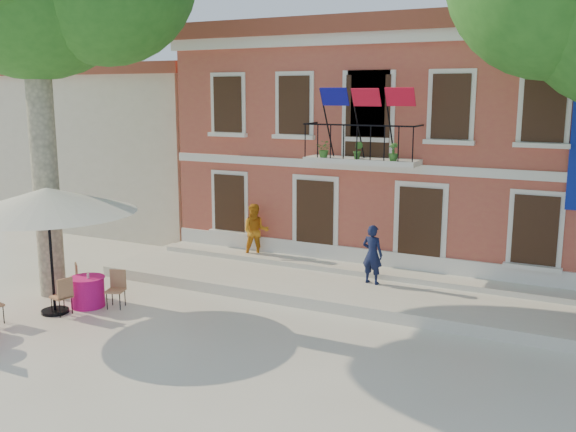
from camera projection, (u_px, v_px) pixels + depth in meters
The scene contains 8 objects.
ground at pixel (189, 334), 14.47m from camera, with size 90.00×90.00×0.00m, color beige.
main_building at pixel (408, 140), 21.62m from camera, with size 13.50×9.59×7.50m.
neighbor_west at pixel (155, 143), 27.71m from camera, with size 9.40×9.40×6.40m.
terrace at pixel (344, 288), 17.41m from camera, with size 14.00×3.40×0.30m, color silver.
patio_umbrella at pixel (47, 201), 15.35m from camera, with size 4.21×4.21×3.13m.
pedestrian_navy at pixel (372, 254), 17.16m from camera, with size 0.59×0.39×1.61m, color #101737.
pedestrian_orange at pixel (256, 232), 19.72m from camera, with size 0.83×0.65×1.72m, color orange.
cafe_table_3 at pixel (87, 290), 16.27m from camera, with size 1.84×1.77×0.95m.
Camera 1 is at (8.20, -11.21, 5.36)m, focal length 40.00 mm.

